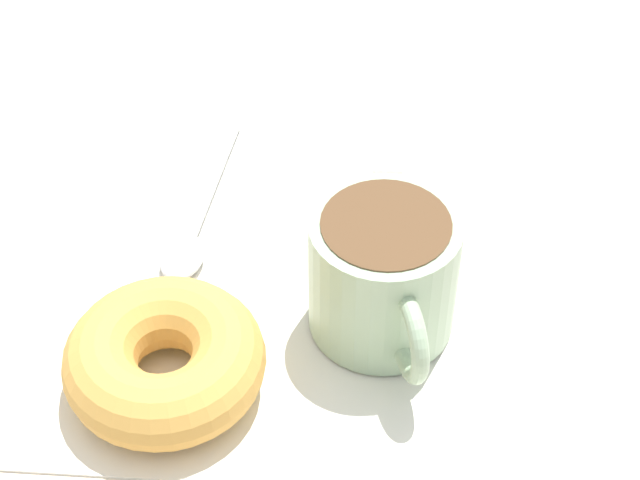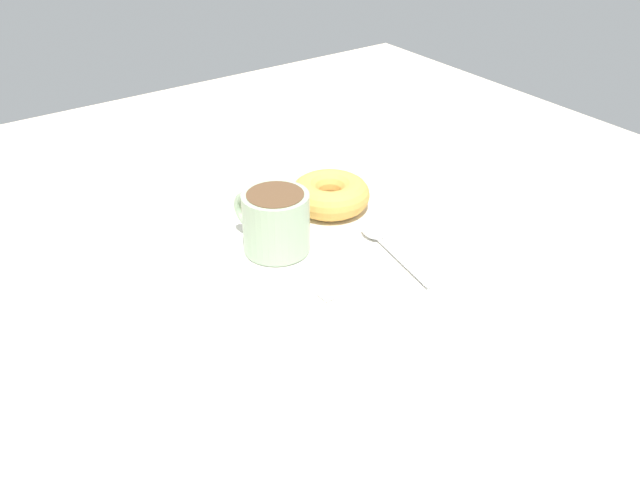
# 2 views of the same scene
# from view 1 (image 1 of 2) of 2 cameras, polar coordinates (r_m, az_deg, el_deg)

# --- Properties ---
(ground_plane) EXTENTS (1.20, 1.20, 0.02)m
(ground_plane) POSITION_cam_1_polar(r_m,az_deg,el_deg) (0.60, -2.17, -4.23)
(ground_plane) COLOR beige
(napkin) EXTENTS (0.30, 0.30, 0.00)m
(napkin) POSITION_cam_1_polar(r_m,az_deg,el_deg) (0.61, -0.00, -1.44)
(napkin) COLOR white
(napkin) RESTS_ON ground_plane
(coffee_cup) EXTENTS (0.08, 0.10, 0.07)m
(coffee_cup) POSITION_cam_1_polar(r_m,az_deg,el_deg) (0.55, 3.45, -1.84)
(coffee_cup) COLOR #9EB793
(coffee_cup) RESTS_ON napkin
(donut) EXTENTS (0.10, 0.10, 0.04)m
(donut) POSITION_cam_1_polar(r_m,az_deg,el_deg) (0.54, -8.29, -6.38)
(donut) COLOR gold
(donut) RESTS_ON napkin
(spoon) EXTENTS (0.04, 0.14, 0.01)m
(spoon) POSITION_cam_1_polar(r_m,az_deg,el_deg) (0.62, -6.79, 0.41)
(spoon) COLOR silver
(spoon) RESTS_ON napkin
(sugar_cube) EXTENTS (0.02, 0.02, 0.02)m
(sugar_cube) POSITION_cam_1_polar(r_m,az_deg,el_deg) (0.65, 3.58, 3.63)
(sugar_cube) COLOR white
(sugar_cube) RESTS_ON napkin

